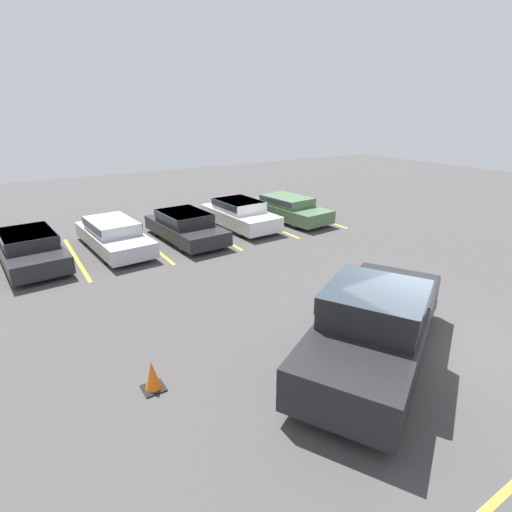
% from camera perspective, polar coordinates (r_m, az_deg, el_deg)
% --- Properties ---
extents(ground_plane, '(60.00, 60.00, 0.00)m').
position_cam_1_polar(ground_plane, '(10.56, 21.34, -11.00)').
color(ground_plane, '#423F3F').
extents(stall_stripe_b, '(0.12, 5.21, 0.01)m').
position_cam_1_polar(stall_stripe_b, '(16.32, -24.33, -0.26)').
color(stall_stripe_b, yellow).
rests_on(stall_stripe_b, ground_plane).
extents(stall_stripe_c, '(0.12, 5.21, 0.01)m').
position_cam_1_polar(stall_stripe_c, '(16.87, -14.88, 1.56)').
color(stall_stripe_c, yellow).
rests_on(stall_stripe_c, ground_plane).
extents(stall_stripe_d, '(0.12, 5.21, 0.01)m').
position_cam_1_polar(stall_stripe_d, '(17.87, -6.24, 3.18)').
color(stall_stripe_d, yellow).
rests_on(stall_stripe_d, ground_plane).
extents(stall_stripe_e, '(0.12, 5.21, 0.01)m').
position_cam_1_polar(stall_stripe_e, '(19.23, 1.36, 4.54)').
color(stall_stripe_e, yellow).
rests_on(stall_stripe_e, ground_plane).
extents(stall_stripe_f, '(0.12, 5.21, 0.01)m').
position_cam_1_polar(stall_stripe_f, '(20.89, 7.87, 5.64)').
color(stall_stripe_f, yellow).
rests_on(stall_stripe_f, ground_plane).
extents(pickup_truck, '(5.91, 4.50, 1.84)m').
position_cam_1_polar(pickup_truck, '(9.09, 16.72, -9.09)').
color(pickup_truck, black).
rests_on(pickup_truck, ground_plane).
extents(parked_sedan_a, '(2.20, 4.78, 1.17)m').
position_cam_1_polar(parked_sedan_a, '(16.29, -29.63, 1.15)').
color(parked_sedan_a, '#232326').
rests_on(parked_sedan_a, ground_plane).
extents(parked_sedan_b, '(2.06, 4.83, 1.18)m').
position_cam_1_polar(parked_sedan_b, '(16.59, -19.72, 2.99)').
color(parked_sedan_b, '#B7BABF').
rests_on(parked_sedan_b, ground_plane).
extents(parked_sedan_c, '(2.09, 4.54, 1.20)m').
position_cam_1_polar(parked_sedan_c, '(17.02, -10.09, 4.36)').
color(parked_sedan_c, '#232326').
rests_on(parked_sedan_c, ground_plane).
extents(parked_sedan_d, '(1.98, 4.37, 1.28)m').
position_cam_1_polar(parked_sedan_d, '(18.61, -2.37, 6.14)').
color(parked_sedan_d, silver).
rests_on(parked_sedan_d, ground_plane).
extents(parked_sedan_e, '(2.17, 4.75, 1.18)m').
position_cam_1_polar(parked_sedan_e, '(19.96, 4.57, 6.93)').
color(parked_sedan_e, '#4C6B47').
rests_on(parked_sedan_e, ground_plane).
extents(traffic_cone, '(0.43, 0.43, 0.64)m').
position_cam_1_polar(traffic_cone, '(8.44, -14.58, -16.31)').
color(traffic_cone, black).
rests_on(traffic_cone, ground_plane).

